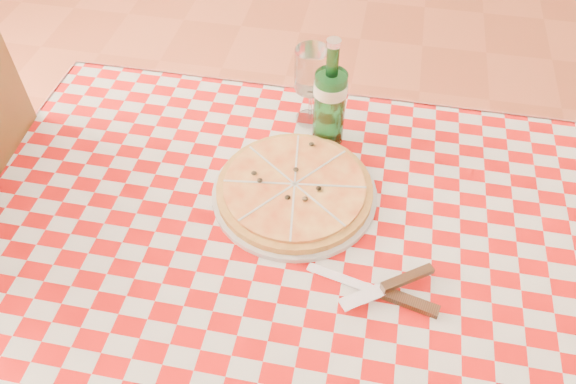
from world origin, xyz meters
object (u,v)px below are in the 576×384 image
at_px(pizza_plate, 294,188).
at_px(water_bottle, 330,93).
at_px(dining_table, 292,267).
at_px(wine_glass, 311,87).

relative_size(pizza_plate, water_bottle, 1.32).
relative_size(dining_table, wine_glass, 6.42).
xyz_separation_m(dining_table, pizza_plate, (-0.02, 0.11, 0.12)).
bearing_deg(wine_glass, pizza_plate, -88.01).
bearing_deg(pizza_plate, wine_glass, 91.99).
relative_size(pizza_plate, wine_glass, 1.77).
distance_m(pizza_plate, water_bottle, 0.21).
relative_size(dining_table, water_bottle, 4.77).
bearing_deg(water_bottle, dining_table, -94.88).
xyz_separation_m(pizza_plate, water_bottle, (0.04, 0.18, 0.10)).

